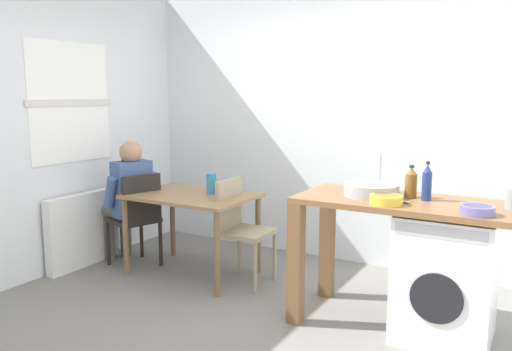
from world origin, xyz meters
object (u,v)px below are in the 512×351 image
(bottle_squat_brown, at_px, (427,183))
(mixing_bowl, at_px, (386,199))
(vase, at_px, (211,184))
(colander, at_px, (477,210))
(chair_opposite, at_px, (239,225))
(chair_person_seat, at_px, (137,215))
(washing_machine, at_px, (446,277))
(dining_table, at_px, (192,205))
(seated_person, at_px, (128,195))
(bottle_tall_green, at_px, (411,183))

(bottle_squat_brown, xyz_separation_m, mixing_bowl, (-0.20, -0.25, -0.09))
(mixing_bowl, bearing_deg, vase, 164.96)
(bottle_squat_brown, distance_m, colander, 0.45)
(chair_opposite, xyz_separation_m, colander, (1.93, -0.43, 0.44))
(bottle_squat_brown, relative_size, colander, 1.33)
(chair_person_seat, distance_m, vase, 0.80)
(chair_person_seat, relative_size, mixing_bowl, 4.22)
(washing_machine, bearing_deg, chair_opposite, 173.18)
(washing_machine, height_order, vase, vase)
(washing_machine, xyz_separation_m, colander, (0.19, -0.22, 0.52))
(dining_table, bearing_deg, chair_person_seat, -167.41)
(washing_machine, distance_m, colander, 0.59)
(mixing_bowl, distance_m, vase, 1.77)
(dining_table, height_order, washing_machine, washing_machine)
(mixing_bowl, bearing_deg, dining_table, 169.07)
(seated_person, xyz_separation_m, washing_machine, (2.92, -0.09, -0.24))
(chair_opposite, height_order, mixing_bowl, mixing_bowl)
(colander, bearing_deg, chair_opposite, 167.55)
(vase, bearing_deg, dining_table, -146.31)
(bottle_squat_brown, distance_m, mixing_bowl, 0.33)
(chair_person_seat, distance_m, chair_opposite, 1.04)
(chair_opposite, relative_size, colander, 4.50)
(dining_table, xyz_separation_m, bottle_squat_brown, (2.06, -0.11, 0.40))
(chair_opposite, xyz_separation_m, seated_person, (-1.18, -0.12, 0.16))
(chair_person_seat, height_order, bottle_squat_brown, bottle_squat_brown)
(chair_person_seat, bearing_deg, vase, -54.64)
(chair_opposite, relative_size, seated_person, 0.75)
(mixing_bowl, xyz_separation_m, vase, (-1.71, 0.46, -0.12))
(mixing_bowl, bearing_deg, colander, -2.08)
(dining_table, xyz_separation_m, chair_person_seat, (-0.55, -0.12, -0.14))
(bottle_squat_brown, bearing_deg, chair_opposite, 174.42)
(washing_machine, distance_m, vase, 2.12)
(chair_opposite, height_order, bottle_tall_green, bottle_tall_green)
(chair_person_seat, relative_size, bottle_tall_green, 3.98)
(chair_person_seat, xyz_separation_m, bottle_squat_brown, (2.61, 0.02, 0.53))
(dining_table, relative_size, bottle_squat_brown, 4.15)
(chair_person_seat, relative_size, vase, 4.73)
(seated_person, distance_m, bottle_squat_brown, 2.78)
(chair_opposite, relative_size, mixing_bowl, 4.22)
(chair_person_seat, bearing_deg, bottle_squat_brown, -71.95)
(chair_person_seat, distance_m, washing_machine, 2.77)
(bottle_squat_brown, height_order, colander, bottle_squat_brown)
(vase, bearing_deg, colander, -11.98)
(washing_machine, xyz_separation_m, bottle_tall_green, (-0.28, 0.09, 0.59))
(bottle_tall_green, bearing_deg, seated_person, -179.85)
(dining_table, relative_size, seated_person, 0.92)
(washing_machine, bearing_deg, mixing_bowl, -151.40)
(seated_person, bearing_deg, bottle_tall_green, -72.16)
(washing_machine, bearing_deg, seated_person, 178.29)
(dining_table, distance_m, vase, 0.26)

